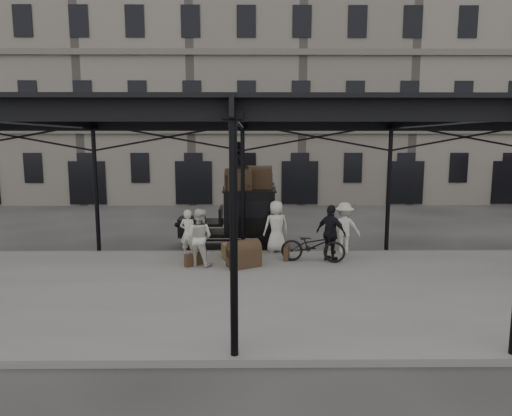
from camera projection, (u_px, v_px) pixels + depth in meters
The scene contains 18 objects.
ground at pixel (242, 271), 13.91m from camera, with size 120.00×120.00×0.00m, color #383533.
platform at pixel (240, 290), 11.92m from camera, with size 28.00×8.00×0.15m, color slate.
canopy at pixel (239, 114), 11.53m from camera, with size 22.50×9.00×4.74m.
building_frontage at pixel (247, 94), 30.68m from camera, with size 64.00×8.00×14.00m, color slate.
taxi at pixel (241, 216), 16.74m from camera, with size 3.65×1.55×2.18m.
porter_left at pixel (188, 233), 14.89m from camera, with size 0.57×0.38×1.57m, color beige.
porter_midleft at pixel (199, 237), 13.83m from camera, with size 0.85×0.66×1.76m, color beige.
porter_centre at pixel (276, 226), 15.55m from camera, with size 0.86×0.56×1.77m, color beige.
porter_official at pixel (331, 233), 14.37m from camera, with size 1.05×0.44×1.79m, color black.
porter_right at pixel (344, 228), 15.45m from camera, with size 1.11×0.64×1.72m, color beige.
bicycle at pixel (313, 245), 14.30m from camera, with size 0.70×2.02×1.06m, color black.
porter_roof at pixel (240, 166), 16.37m from camera, with size 0.84×0.65×1.72m, color black.
steamer_trunk_roof_near at pixel (238, 181), 16.30m from camera, with size 0.89×0.54×0.65m, color #472E21, non-canonical shape.
steamer_trunk_roof_far at pixel (259, 179), 16.74m from camera, with size 0.96×0.59×0.70m, color #472E21, non-canonical shape.
steamer_trunk_platform at pixel (244, 255), 13.78m from camera, with size 0.94×0.57×0.69m, color #472E21, non-canonical shape.
wicker_hamper at pixel (232, 251), 14.72m from camera, with size 0.60×0.45×0.50m, color #906342.
suitcase_upright at pixel (287, 252), 14.64m from camera, with size 0.15×0.60×0.45m, color #472E21.
suitcase_flat at pixel (194, 259), 13.91m from camera, with size 0.60×0.15×0.40m, color #472E21.
Camera 1 is at (0.32, -13.48, 3.95)m, focal length 32.00 mm.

